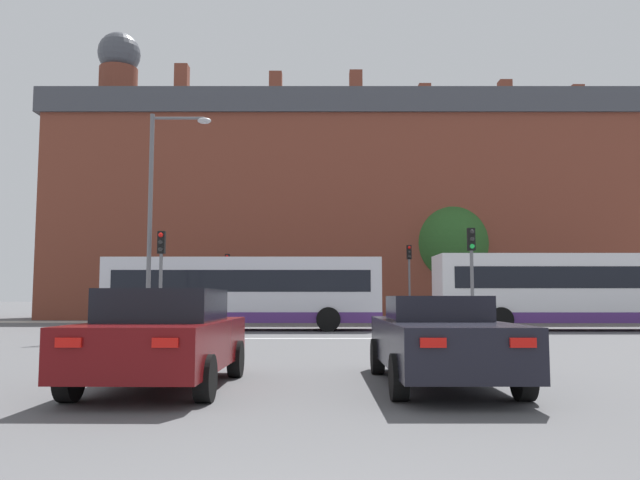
% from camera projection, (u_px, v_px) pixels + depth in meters
% --- Properties ---
extents(stop_line_strip, '(8.19, 0.30, 0.01)m').
position_uv_depth(stop_line_strip, '(312.00, 338.00, 21.26)').
color(stop_line_strip, silver).
rests_on(stop_line_strip, ground_plane).
extents(far_pavement, '(69.10, 2.50, 0.01)m').
position_uv_depth(far_pavement, '(314.00, 322.00, 35.50)').
color(far_pavement, '#A09B91').
rests_on(far_pavement, ground_plane).
extents(brick_civic_building, '(40.50, 10.63, 20.40)m').
position_uv_depth(brick_civic_building, '(348.00, 211.00, 43.84)').
color(brick_civic_building, brown).
rests_on(brick_civic_building, ground_plane).
extents(car_saloon_left, '(2.11, 4.37, 1.53)m').
position_uv_depth(car_saloon_left, '(163.00, 337.00, 9.69)').
color(car_saloon_left, '#600C0F').
rests_on(car_saloon_left, ground_plane).
extents(car_roadster_right, '(1.93, 4.88, 1.42)m').
position_uv_depth(car_roadster_right, '(438.00, 340.00, 9.99)').
color(car_roadster_right, black).
rests_on(car_roadster_right, ground_plane).
extents(bus_crossing_lead, '(11.68, 2.71, 3.08)m').
position_uv_depth(bus_crossing_lead, '(243.00, 291.00, 26.88)').
color(bus_crossing_lead, silver).
rests_on(bus_crossing_lead, ground_plane).
extents(bus_crossing_trailing, '(12.48, 2.64, 3.22)m').
position_uv_depth(bus_crossing_trailing, '(581.00, 290.00, 26.73)').
color(bus_crossing_trailing, silver).
rests_on(bus_crossing_trailing, ground_plane).
extents(traffic_light_near_right, '(0.26, 0.31, 3.85)m').
position_uv_depth(traffic_light_near_right, '(470.00, 263.00, 21.96)').
color(traffic_light_near_right, slate).
rests_on(traffic_light_near_right, ground_plane).
extents(traffic_light_far_right, '(0.26, 0.31, 4.33)m').
position_uv_depth(traffic_light_far_right, '(408.00, 270.00, 34.86)').
color(traffic_light_far_right, slate).
rests_on(traffic_light_far_right, ground_plane).
extents(traffic_light_near_left, '(0.26, 0.31, 3.74)m').
position_uv_depth(traffic_light_near_left, '(159.00, 265.00, 22.04)').
color(traffic_light_near_left, slate).
rests_on(traffic_light_near_left, ground_plane).
extents(traffic_light_far_left, '(0.26, 0.31, 3.85)m').
position_uv_depth(traffic_light_far_left, '(226.00, 276.00, 35.19)').
color(traffic_light_far_left, slate).
rests_on(traffic_light_far_left, ground_plane).
extents(street_lamp_junction, '(2.24, 0.36, 8.10)m').
position_uv_depth(street_lamp_junction, '(159.00, 201.00, 22.56)').
color(street_lamp_junction, slate).
rests_on(street_lamp_junction, ground_plane).
extents(pedestrian_waiting, '(0.41, 0.25, 1.74)m').
position_uv_depth(pedestrian_waiting, '(235.00, 304.00, 35.34)').
color(pedestrian_waiting, '#333851').
rests_on(pedestrian_waiting, ground_plane).
extents(tree_by_building, '(5.29, 5.29, 7.52)m').
position_uv_depth(tree_by_building, '(447.00, 245.00, 40.00)').
color(tree_by_building, '#4C3823').
rests_on(tree_by_building, ground_plane).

